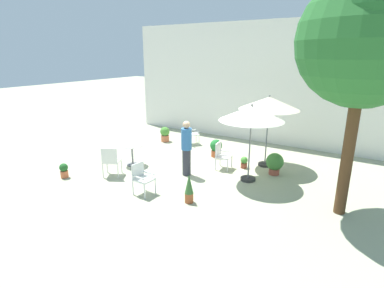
# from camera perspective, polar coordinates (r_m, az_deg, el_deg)

# --- Properties ---
(ground_plane) EXTENTS (60.00, 60.00, 0.00)m
(ground_plane) POSITION_cam_1_polar(r_m,az_deg,el_deg) (10.06, 0.55, -4.53)
(ground_plane) COLOR #9FA285
(villa_facade) EXTENTS (11.24, 0.30, 4.88)m
(villa_facade) POSITION_cam_1_polar(r_m,az_deg,el_deg) (13.27, 10.60, 11.22)
(villa_facade) COLOR white
(villa_facade) RESTS_ON ground
(shade_tree) EXTENTS (2.88, 2.75, 5.25)m
(shade_tree) POSITION_cam_1_polar(r_m,az_deg,el_deg) (7.40, 30.10, 16.46)
(shade_tree) COLOR #52351E
(shade_tree) RESTS_ON ground
(patio_umbrella_0) EXTENTS (1.84, 1.84, 2.29)m
(patio_umbrella_0) POSITION_cam_1_polar(r_m,az_deg,el_deg) (8.72, 11.07, 5.49)
(patio_umbrella_0) COLOR #2D2D2D
(patio_umbrella_0) RESTS_ON ground
(patio_umbrella_1) EXTENTS (1.92, 1.92, 2.37)m
(patio_umbrella_1) POSITION_cam_1_polar(r_m,az_deg,el_deg) (10.06, 14.22, 7.29)
(patio_umbrella_1) COLOR #2D2D2D
(patio_umbrella_1) RESTS_ON ground
(cafe_table_0) EXTENTS (0.73, 0.73, 0.71)m
(cafe_table_0) POSITION_cam_1_polar(r_m,az_deg,el_deg) (10.38, -11.13, -1.29)
(cafe_table_0) COLOR white
(cafe_table_0) RESTS_ON ground
(patio_chair_0) EXTENTS (0.49, 0.47, 0.84)m
(patio_chair_0) POSITION_cam_1_polar(r_m,az_deg,el_deg) (8.25, -9.41, -6.02)
(patio_chair_0) COLOR white
(patio_chair_0) RESTS_ON ground
(patio_chair_1) EXTENTS (0.50, 0.52, 0.87)m
(patio_chair_1) POSITION_cam_1_polar(r_m,az_deg,el_deg) (9.91, 5.55, -1.87)
(patio_chair_1) COLOR white
(patio_chair_1) RESTS_ON ground
(patio_chair_2) EXTENTS (0.63, 0.63, 0.90)m
(patio_chair_2) POSITION_cam_1_polar(r_m,az_deg,el_deg) (12.54, -0.24, 2.20)
(patio_chair_2) COLOR white
(patio_chair_2) RESTS_ON ground
(patio_chair_3) EXTENTS (0.66, 0.64, 0.93)m
(patio_chair_3) POSITION_cam_1_polar(r_m,az_deg,el_deg) (9.56, -14.94, -2.83)
(patio_chair_3) COLOR white
(patio_chair_3) RESTS_ON ground
(potted_plant_0) EXTENTS (0.54, 0.54, 0.69)m
(potted_plant_0) POSITION_cam_1_polar(r_m,az_deg,el_deg) (9.78, 15.22, -3.41)
(potted_plant_0) COLOR #9C4A3B
(potted_plant_0) RESTS_ON ground
(potted_plant_1) EXTENTS (0.40, 0.40, 0.63)m
(potted_plant_1) POSITION_cam_1_polar(r_m,az_deg,el_deg) (13.03, -5.08, 1.94)
(potted_plant_1) COLOR #CA6C45
(potted_plant_1) RESTS_ON ground
(potted_plant_2) EXTENTS (0.44, 0.44, 0.64)m
(potted_plant_2) POSITION_cam_1_polar(r_m,az_deg,el_deg) (11.10, 4.53, -0.65)
(potted_plant_2) COLOR #B4532E
(potted_plant_2) RESTS_ON ground
(potted_plant_3) EXTENTS (0.25, 0.25, 0.45)m
(potted_plant_3) POSITION_cam_1_polar(r_m,az_deg,el_deg) (10.03, -22.82, -4.54)
(potted_plant_3) COLOR #CF663E
(potted_plant_3) RESTS_ON ground
(potted_plant_4) EXTENTS (0.23, 0.23, 0.39)m
(potted_plant_4) POSITION_cam_1_polar(r_m,az_deg,el_deg) (10.16, 9.70, -3.35)
(potted_plant_4) COLOR brown
(potted_plant_4) RESTS_ON ground
(potted_plant_5) EXTENTS (0.22, 0.22, 0.77)m
(potted_plant_5) POSITION_cam_1_polar(r_m,az_deg,el_deg) (7.71, -0.56, -8.28)
(potted_plant_5) COLOR #A7542F
(potted_plant_5) RESTS_ON ground
(standing_person) EXTENTS (0.43, 0.43, 1.71)m
(standing_person) POSITION_cam_1_polar(r_m,az_deg,el_deg) (9.24, -1.04, -0.69)
(standing_person) COLOR #33333D
(standing_person) RESTS_ON ground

